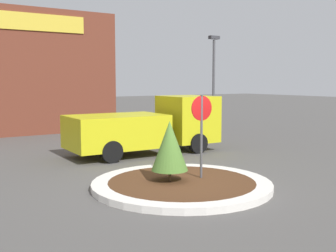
% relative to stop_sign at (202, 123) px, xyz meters
% --- Properties ---
extents(ground_plane, '(120.00, 120.00, 0.00)m').
position_rel_stop_sign_xyz_m(ground_plane, '(-0.70, -0.03, -1.76)').
color(ground_plane, '#514F4C').
extents(traffic_island, '(4.95, 4.95, 0.18)m').
position_rel_stop_sign_xyz_m(traffic_island, '(-0.70, -0.03, -1.67)').
color(traffic_island, silver).
rests_on(traffic_island, ground_plane).
extents(stop_sign, '(0.70, 0.07, 2.54)m').
position_rel_stop_sign_xyz_m(stop_sign, '(0.00, 0.00, 0.00)').
color(stop_sign, '#4C4C51').
rests_on(stop_sign, ground_plane).
extents(island_shrub, '(1.02, 1.02, 1.67)m').
position_rel_stop_sign_xyz_m(island_shrub, '(-0.95, 0.19, -0.60)').
color(island_shrub, brown).
rests_on(island_shrub, traffic_island).
extents(utility_truck, '(6.20, 2.46, 2.29)m').
position_rel_stop_sign_xyz_m(utility_truck, '(1.37, 5.18, -0.64)').
color(utility_truck, gold).
rests_on(utility_truck, ground_plane).
extents(light_pole, '(0.70, 0.30, 5.66)m').
position_rel_stop_sign_xyz_m(light_pole, '(9.54, 11.06, 1.61)').
color(light_pole, '#4C4C51').
rests_on(light_pole, ground_plane).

